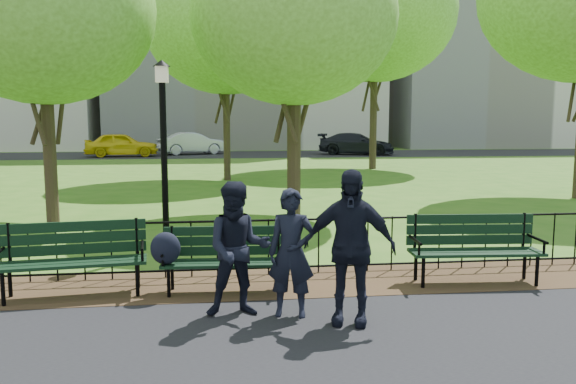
{
  "coord_description": "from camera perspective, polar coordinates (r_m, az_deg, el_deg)",
  "views": [
    {
      "loc": [
        -0.56,
        -6.61,
        2.41
      ],
      "look_at": [
        0.45,
        1.5,
        1.38
      ],
      "focal_mm": 35.0,
      "sensor_mm": 36.0,
      "label": 1
    }
  ],
  "objects": [
    {
      "name": "ground",
      "position": [
        7.06,
        -2.16,
        -12.82
      ],
      "size": [
        120.0,
        120.0,
        0.0
      ],
      "primitive_type": "plane",
      "color": "#34641A"
    },
    {
      "name": "dirt_strip",
      "position": [
        8.48,
        -3.04,
        -9.28
      ],
      "size": [
        60.0,
        1.6,
        0.01
      ],
      "primitive_type": "cube",
      "color": "#3B2E18",
      "rests_on": "ground"
    },
    {
      "name": "far_street",
      "position": [
        41.69,
        -6.29,
        3.81
      ],
      "size": [
        70.0,
        9.0,
        0.01
      ],
      "primitive_type": "cube",
      "color": "black",
      "rests_on": "ground"
    },
    {
      "name": "iron_fence",
      "position": [
        8.84,
        -3.29,
        -5.34
      ],
      "size": [
        24.06,
        0.06,
        1.0
      ],
      "color": "black",
      "rests_on": "ground"
    },
    {
      "name": "apartment_east",
      "position": [
        61.48,
        19.4,
        15.74
      ],
      "size": [
        20.0,
        15.0,
        24.0
      ],
      "primitive_type": "cube",
      "color": "silver",
      "rests_on": "ground"
    },
    {
      "name": "park_bench_main",
      "position": [
        7.98,
        -9.03,
        -5.89
      ],
      "size": [
        1.92,
        0.65,
        1.0
      ],
      "rotation": [
        0.0,
        0.0,
        -0.06
      ],
      "color": "black",
      "rests_on": "ground"
    },
    {
      "name": "park_bench_left_a",
      "position": [
        8.36,
        -20.96,
        -5.59
      ],
      "size": [
        2.01,
        0.84,
        1.11
      ],
      "rotation": [
        0.0,
        0.0,
        0.12
      ],
      "color": "black",
      "rests_on": "ground"
    },
    {
      "name": "park_bench_right_a",
      "position": [
        8.89,
        18.31,
        -4.75
      ],
      "size": [
        1.98,
        0.74,
        1.1
      ],
      "rotation": [
        0.0,
        0.0,
        -0.07
      ],
      "color": "black",
      "rests_on": "ground"
    },
    {
      "name": "lamppost",
      "position": [
        10.46,
        -12.49,
        4.25
      ],
      "size": [
        0.32,
        0.32,
        3.51
      ],
      "color": "black",
      "rests_on": "ground"
    },
    {
      "name": "tree_near_w",
      "position": [
        14.59,
        -23.71,
        16.68
      ],
      "size": [
        5.14,
        5.14,
        7.16
      ],
      "color": "#2D2116",
      "rests_on": "ground"
    },
    {
      "name": "tree_near_e",
      "position": [
        14.65,
        0.61,
        17.31
      ],
      "size": [
        5.17,
        5.17,
        7.2
      ],
      "color": "#2D2116",
      "rests_on": "ground"
    },
    {
      "name": "tree_far_c",
      "position": [
        23.57,
        -6.38,
        16.45
      ],
      "size": [
        6.44,
        6.44,
        8.98
      ],
      "color": "#2D2116",
      "rests_on": "ground"
    },
    {
      "name": "tree_far_e",
      "position": [
        29.62,
        8.86,
        17.56
      ],
      "size": [
        8.06,
        8.06,
        11.23
      ],
      "color": "#2D2116",
      "rests_on": "ground"
    },
    {
      "name": "person_left",
      "position": [
        6.93,
        0.36,
        -6.21
      ],
      "size": [
        0.65,
        0.5,
        1.59
      ],
      "primitive_type": "imported",
      "rotation": [
        0.0,
        0.0,
        -0.23
      ],
      "color": "black",
      "rests_on": "asphalt_path"
    },
    {
      "name": "person_mid",
      "position": [
        6.98,
        -5.09,
        -5.79
      ],
      "size": [
        0.82,
        0.43,
        1.68
      ],
      "primitive_type": "imported",
      "rotation": [
        0.0,
        0.0,
        0.01
      ],
      "color": "black",
      "rests_on": "asphalt_path"
    },
    {
      "name": "person_right",
      "position": [
        6.71,
        6.26,
        -5.56
      ],
      "size": [
        1.17,
        0.77,
        1.86
      ],
      "primitive_type": "imported",
      "rotation": [
        0.0,
        0.0,
        -0.32
      ],
      "color": "black",
      "rests_on": "asphalt_path"
    },
    {
      "name": "taxi",
      "position": [
        40.35,
        -16.54,
        4.64
      ],
      "size": [
        5.04,
        2.4,
        1.66
      ],
      "primitive_type": "imported",
      "rotation": [
        0.0,
        0.0,
        1.66
      ],
      "color": "yellow",
      "rests_on": "far_street"
    },
    {
      "name": "sedan_silver",
      "position": [
        42.01,
        -9.73,
        4.9
      ],
      "size": [
        5.22,
        3.48,
        1.63
      ],
      "primitive_type": "imported",
      "rotation": [
        0.0,
        0.0,
        1.96
      ],
      "color": "#A9ACB1",
      "rests_on": "far_street"
    },
    {
      "name": "sedan_dark",
      "position": [
        41.4,
        6.96,
        4.88
      ],
      "size": [
        5.88,
        4.11,
        1.58
      ],
      "primitive_type": "imported",
      "rotation": [
        0.0,
        0.0,
        1.18
      ],
      "color": "black",
      "rests_on": "far_street"
    }
  ]
}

